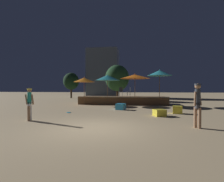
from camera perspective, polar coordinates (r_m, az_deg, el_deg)
The scene contains 17 objects.
ground_plane at distance 7.25m, azimuth -6.10°, elevation -12.01°, with size 120.00×120.00×0.00m, color tan.
wooden_deck at distance 18.08m, azimuth 3.63°, elevation -3.03°, with size 8.76×2.76×0.82m.
patio_umbrella_0 at distance 16.88m, azimuth -1.48°, elevation 4.34°, with size 2.38×2.38×2.97m.
patio_umbrella_1 at distance 16.98m, azimuth 15.26°, elevation 5.68°, with size 2.30×2.30×3.38m.
patio_umbrella_2 at distance 16.89m, azimuth 7.49°, elevation 4.70°, with size 2.83×2.83×3.01m.
patio_umbrella_3 at distance 17.18m, azimuth -9.07°, elevation 3.59°, with size 2.06×2.06×2.71m.
cube_seat_0 at distance 13.23m, azimuth 2.86°, elevation -5.11°, with size 0.78×0.78×0.46m.
cube_seat_1 at distance 10.59m, azimuth 15.23°, elevation -6.85°, with size 0.79×0.79×0.39m.
cube_seat_2 at distance 11.97m, azimuth 20.58°, elevation -5.74°, with size 0.66×0.66×0.48m.
person_0 at distance 7.88m, azimuth 26.16°, elevation -3.39°, with size 0.44×0.40×1.82m.
person_1 at distance 9.61m, azimuth -25.34°, elevation -3.52°, with size 0.47×0.29×1.62m.
bistro_chair_0 at distance 18.81m, azimuth 5.75°, elevation 0.15°, with size 0.41×0.41×0.90m.
bistro_chair_1 at distance 17.89m, azimuth 2.90°, elevation 0.12°, with size 0.40×0.40×0.90m.
frisbee_disc at distance 11.90m, azimuth -13.95°, elevation -6.84°, with size 0.27×0.27×0.03m.
background_tree_0 at distance 23.85m, azimuth 1.69°, elevation 4.23°, with size 3.26×3.26×4.79m.
background_tree_1 at distance 29.31m, azimuth -13.20°, elevation 3.10°, with size 2.52×2.52×4.14m.
distant_building at distance 32.88m, azimuth -2.93°, elevation 5.82°, with size 5.64×3.96×8.84m.
Camera 1 is at (1.73, -6.85, 1.62)m, focal length 28.00 mm.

